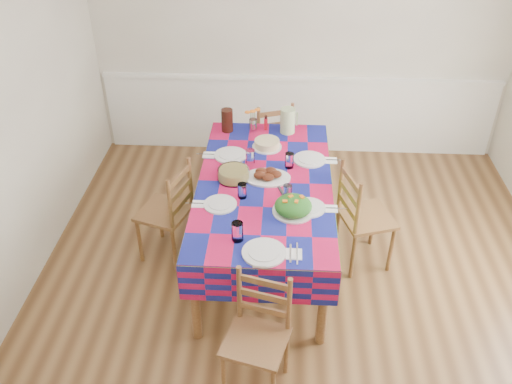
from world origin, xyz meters
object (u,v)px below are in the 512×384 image
Objects in this scene: chair_near at (258,337)px; chair_far at (271,141)px; green_pitcher at (288,121)px; chair_right at (362,218)px; meat_platter at (267,175)px; chair_left at (169,212)px; dining_table at (265,191)px; tea_pitcher at (227,120)px.

chair_far is (0.00, 2.61, 0.01)m from chair_near.
chair_right is (0.65, -0.88, -0.44)m from green_pitcher.
chair_near reaches higher than meat_platter.
chair_left is at bearing 38.35° from chair_far.
green_pitcher is at bearing 18.81° from chair_right.
chair_near reaches higher than dining_table.
chair_far is at bearing 89.38° from dining_table.
chair_far is (0.01, 1.31, -0.26)m from dining_table.
green_pitcher is at bearing 78.82° from meat_platter.
meat_platter is 0.42× the size of chair_far.
chair_left is at bearing -175.29° from meat_platter.
tea_pitcher reaches higher than meat_platter.
chair_right is at bearing -4.92° from meat_platter.
tea_pitcher is at bearing 171.62° from chair_left.
meat_platter is 1.77× the size of tea_pitcher.
green_pitcher is at bearing 100.84° from chair_near.
tea_pitcher is at bearing 114.45° from dining_table.
meat_platter is at bearing 104.98° from chair_near.
dining_table is at bearing -106.76° from meat_platter.
meat_platter is at bearing 112.62° from chair_left.
tea_pitcher is 0.23× the size of chair_left.
chair_near is (0.01, -1.31, -0.27)m from dining_table.
chair_left is (-0.43, -0.88, -0.45)m from tea_pitcher.
chair_far is 0.98× the size of chair_left.
chair_far is at bearing 14.21° from chair_right.
meat_platter is 1.30m from chair_far.
green_pitcher reaches higher than chair_right.
tea_pitcher is at bearing 116.89° from meat_platter.
chair_near is 1.54m from chair_left.
green_pitcher is (0.16, 0.82, 0.09)m from meat_platter.
dining_table is 1.33m from chair_far.
chair_far is at bearing 165.37° from chair_left.
green_pitcher reaches higher than chair_near.
tea_pitcher is 0.75m from chair_far.
chair_right is at bearing 72.98° from chair_near.
chair_left reaches higher than chair_far.
chair_far is 0.95× the size of chair_right.
meat_platter is at bearing 73.24° from dining_table.
tea_pitcher is at bearing 36.82° from chair_right.
chair_right reaches higher than dining_table.
chair_left is at bearing 138.20° from chair_near.
meat_platter is at bearing -63.11° from tea_pitcher.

